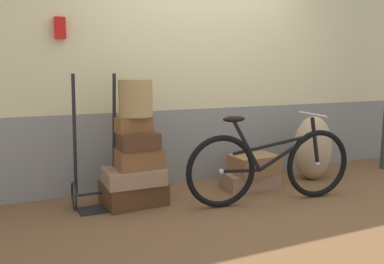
{
  "coord_description": "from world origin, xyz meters",
  "views": [
    {
      "loc": [
        -2.02,
        -3.38,
        1.3
      ],
      "look_at": [
        -0.39,
        0.15,
        0.69
      ],
      "focal_mm": 37.62,
      "sensor_mm": 36.0,
      "label": 1
    }
  ],
  "objects_px": {
    "suitcase_1": "(134,176)",
    "suitcase_6": "(254,164)",
    "suitcase_5": "(250,180)",
    "bicycle": "(271,166)",
    "suitcase_2": "(139,158)",
    "suitcase_0": "(134,193)",
    "suitcase_3": "(137,140)",
    "wicker_basket": "(136,98)",
    "suitcase_4": "(133,124)",
    "burlap_sack": "(313,148)",
    "luggage_trolley": "(97,177)"
  },
  "relations": [
    {
      "from": "suitcase_0",
      "to": "burlap_sack",
      "type": "distance_m",
      "value": 2.2
    },
    {
      "from": "suitcase_0",
      "to": "bicycle",
      "type": "height_order",
      "value": "bicycle"
    },
    {
      "from": "suitcase_1",
      "to": "wicker_basket",
      "type": "distance_m",
      "value": 0.74
    },
    {
      "from": "wicker_basket",
      "to": "luggage_trolley",
      "type": "height_order",
      "value": "luggage_trolley"
    },
    {
      "from": "suitcase_0",
      "to": "suitcase_5",
      "type": "distance_m",
      "value": 1.33
    },
    {
      "from": "suitcase_0",
      "to": "bicycle",
      "type": "bearing_deg",
      "value": -26.62
    },
    {
      "from": "suitcase_6",
      "to": "suitcase_1",
      "type": "bearing_deg",
      "value": 178.13
    },
    {
      "from": "suitcase_3",
      "to": "luggage_trolley",
      "type": "xyz_separation_m",
      "value": [
        -0.37,
        0.1,
        -0.33
      ]
    },
    {
      "from": "suitcase_1",
      "to": "wicker_basket",
      "type": "bearing_deg",
      "value": 15.18
    },
    {
      "from": "luggage_trolley",
      "to": "suitcase_3",
      "type": "bearing_deg",
      "value": -14.55
    },
    {
      "from": "suitcase_5",
      "to": "luggage_trolley",
      "type": "height_order",
      "value": "luggage_trolley"
    },
    {
      "from": "suitcase_4",
      "to": "burlap_sack",
      "type": "bearing_deg",
      "value": -5.9
    },
    {
      "from": "suitcase_4",
      "to": "suitcase_0",
      "type": "bearing_deg",
      "value": 123.99
    },
    {
      "from": "suitcase_5",
      "to": "bicycle",
      "type": "bearing_deg",
      "value": -94.16
    },
    {
      "from": "suitcase_1",
      "to": "bicycle",
      "type": "distance_m",
      "value": 1.33
    },
    {
      "from": "suitcase_6",
      "to": "luggage_trolley",
      "type": "bearing_deg",
      "value": 175.42
    },
    {
      "from": "suitcase_2",
      "to": "suitcase_0",
      "type": "bearing_deg",
      "value": 142.46
    },
    {
      "from": "suitcase_0",
      "to": "suitcase_4",
      "type": "distance_m",
      "value": 0.68
    },
    {
      "from": "suitcase_4",
      "to": "bicycle",
      "type": "bearing_deg",
      "value": -27.67
    },
    {
      "from": "suitcase_3",
      "to": "luggage_trolley",
      "type": "bearing_deg",
      "value": 164.48
    },
    {
      "from": "suitcase_3",
      "to": "luggage_trolley",
      "type": "height_order",
      "value": "luggage_trolley"
    },
    {
      "from": "suitcase_6",
      "to": "suitcase_0",
      "type": "bearing_deg",
      "value": 176.49
    },
    {
      "from": "suitcase_2",
      "to": "suitcase_5",
      "type": "relative_size",
      "value": 0.73
    },
    {
      "from": "suitcase_2",
      "to": "suitcase_6",
      "type": "height_order",
      "value": "suitcase_2"
    },
    {
      "from": "suitcase_5",
      "to": "suitcase_1",
      "type": "bearing_deg",
      "value": -173.02
    },
    {
      "from": "suitcase_0",
      "to": "suitcase_2",
      "type": "bearing_deg",
      "value": -40.69
    },
    {
      "from": "suitcase_1",
      "to": "bicycle",
      "type": "relative_size",
      "value": 0.32
    },
    {
      "from": "suitcase_3",
      "to": "suitcase_6",
      "type": "distance_m",
      "value": 1.37
    },
    {
      "from": "wicker_basket",
      "to": "burlap_sack",
      "type": "bearing_deg",
      "value": 0.15
    },
    {
      "from": "suitcase_1",
      "to": "suitcase_6",
      "type": "height_order",
      "value": "suitcase_6"
    },
    {
      "from": "suitcase_6",
      "to": "bicycle",
      "type": "relative_size",
      "value": 0.28
    },
    {
      "from": "bicycle",
      "to": "suitcase_1",
      "type": "bearing_deg",
      "value": 159.24
    },
    {
      "from": "suitcase_2",
      "to": "luggage_trolley",
      "type": "bearing_deg",
      "value": 167.1
    },
    {
      "from": "bicycle",
      "to": "suitcase_2",
      "type": "bearing_deg",
      "value": 158.26
    },
    {
      "from": "suitcase_5",
      "to": "bicycle",
      "type": "distance_m",
      "value": 0.58
    },
    {
      "from": "suitcase_2",
      "to": "burlap_sack",
      "type": "distance_m",
      "value": 2.14
    },
    {
      "from": "suitcase_1",
      "to": "bicycle",
      "type": "bearing_deg",
      "value": -19.82
    },
    {
      "from": "suitcase_4",
      "to": "suitcase_6",
      "type": "height_order",
      "value": "suitcase_4"
    },
    {
      "from": "suitcase_4",
      "to": "luggage_trolley",
      "type": "height_order",
      "value": "luggage_trolley"
    },
    {
      "from": "suitcase_5",
      "to": "bicycle",
      "type": "height_order",
      "value": "bicycle"
    },
    {
      "from": "suitcase_4",
      "to": "suitcase_6",
      "type": "relative_size",
      "value": 0.66
    },
    {
      "from": "wicker_basket",
      "to": "bicycle",
      "type": "xyz_separation_m",
      "value": [
        1.2,
        -0.48,
        -0.66
      ]
    },
    {
      "from": "suitcase_0",
      "to": "suitcase_3",
      "type": "relative_size",
      "value": 1.56
    },
    {
      "from": "suitcase_0",
      "to": "suitcase_6",
      "type": "xyz_separation_m",
      "value": [
        1.35,
        -0.05,
        0.16
      ]
    },
    {
      "from": "suitcase_1",
      "to": "suitcase_3",
      "type": "distance_m",
      "value": 0.35
    },
    {
      "from": "suitcase_1",
      "to": "suitcase_6",
      "type": "bearing_deg",
      "value": 0.31
    },
    {
      "from": "suitcase_3",
      "to": "wicker_basket",
      "type": "xyz_separation_m",
      "value": [
        -0.0,
        0.02,
        0.4
      ]
    },
    {
      "from": "burlap_sack",
      "to": "bicycle",
      "type": "relative_size",
      "value": 0.43
    },
    {
      "from": "suitcase_1",
      "to": "suitcase_5",
      "type": "relative_size",
      "value": 0.95
    },
    {
      "from": "suitcase_2",
      "to": "suitcase_5",
      "type": "bearing_deg",
      "value": -0.09
    }
  ]
}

